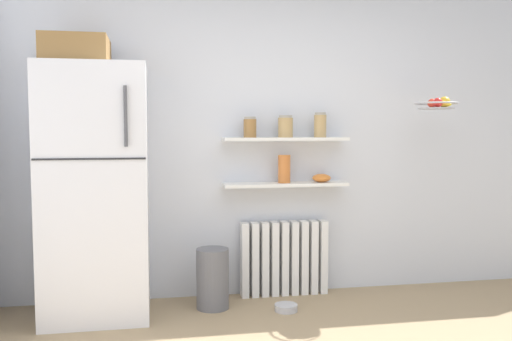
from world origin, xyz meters
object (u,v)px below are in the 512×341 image
(storage_jar_2, at_px, (320,125))
(vase, at_px, (284,169))
(refrigerator, at_px, (95,186))
(pet_food_bowl, at_px, (286,308))
(trash_bin, at_px, (213,278))
(storage_jar_1, at_px, (285,127))
(shelf_bowl, at_px, (322,178))
(hanging_fruit_basket, at_px, (438,104))
(storage_jar_0, at_px, (250,127))
(radiator, at_px, (284,258))

(storage_jar_2, bearing_deg, vase, 180.00)
(refrigerator, distance_m, pet_food_bowl, 1.66)
(trash_bin, bearing_deg, vase, 18.73)
(storage_jar_2, distance_m, pet_food_bowl, 1.46)
(storage_jar_1, bearing_deg, trash_bin, -161.58)
(storage_jar_2, xyz_separation_m, shelf_bowl, (0.02, 0.00, -0.43))
(hanging_fruit_basket, bearing_deg, trash_bin, 177.63)
(pet_food_bowl, height_order, hanging_fruit_basket, hanging_fruit_basket)
(trash_bin, xyz_separation_m, pet_food_bowl, (0.53, -0.17, -0.20))
(storage_jar_2, bearing_deg, refrigerator, -173.12)
(vase, bearing_deg, storage_jar_0, 180.00)
(refrigerator, bearing_deg, storage_jar_1, 8.23)
(hanging_fruit_basket, bearing_deg, storage_jar_2, 162.40)
(storage_jar_2, height_order, vase, storage_jar_2)
(refrigerator, xyz_separation_m, storage_jar_1, (1.45, 0.21, 0.43))
(storage_jar_1, xyz_separation_m, shelf_bowl, (0.30, 0.00, -0.42))
(radiator, height_order, storage_jar_0, storage_jar_0)
(pet_food_bowl, bearing_deg, radiator, 78.70)
(storage_jar_0, xyz_separation_m, hanging_fruit_basket, (1.45, -0.28, 0.18))
(trash_bin, bearing_deg, hanging_fruit_basket, -2.37)
(vase, bearing_deg, storage_jar_1, -0.00)
(shelf_bowl, xyz_separation_m, pet_food_bowl, (-0.38, -0.37, -0.93))
(storage_jar_0, distance_m, storage_jar_1, 0.29)
(pet_food_bowl, bearing_deg, storage_jar_2, 45.18)
(refrigerator, height_order, storage_jar_2, refrigerator)
(storage_jar_0, height_order, trash_bin, storage_jar_0)
(radiator, distance_m, vase, 0.74)
(storage_jar_0, distance_m, vase, 0.43)
(storage_jar_0, distance_m, storage_jar_2, 0.58)
(storage_jar_1, bearing_deg, radiator, 90.00)
(storage_jar_2, distance_m, trash_bin, 1.48)
(storage_jar_0, bearing_deg, hanging_fruit_basket, -10.82)
(shelf_bowl, relative_size, pet_food_bowl, 0.87)
(storage_jar_1, distance_m, shelf_bowl, 0.52)
(radiator, height_order, storage_jar_1, storage_jar_1)
(storage_jar_1, distance_m, storage_jar_2, 0.29)
(pet_food_bowl, bearing_deg, hanging_fruit_basket, 4.30)
(shelf_bowl, bearing_deg, radiator, 174.35)
(refrigerator, bearing_deg, radiator, 9.38)
(refrigerator, distance_m, storage_jar_1, 1.53)
(vase, xyz_separation_m, shelf_bowl, (0.31, 0.00, -0.08))
(storage_jar_0, distance_m, pet_food_bowl, 1.41)
(radiator, bearing_deg, storage_jar_2, -5.95)
(vase, distance_m, trash_bin, 1.03)
(refrigerator, height_order, storage_jar_0, refrigerator)
(refrigerator, relative_size, storage_jar_1, 11.37)
(storage_jar_2, bearing_deg, hanging_fruit_basket, -17.60)
(radiator, relative_size, trash_bin, 1.57)
(vase, relative_size, shelf_bowl, 1.49)
(refrigerator, distance_m, radiator, 1.61)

